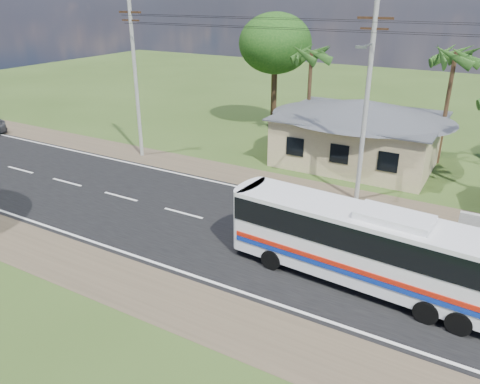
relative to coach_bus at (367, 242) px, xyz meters
The scene contains 8 objects.
ground 6.33m from the coach_bus, 163.14° to the left, with size 120.00×120.00×0.00m, color #2E4518.
road 6.32m from the coach_bus, 163.14° to the left, with size 120.00×16.00×0.03m.
house 15.51m from the coach_bus, 107.89° to the left, with size 12.40×10.00×5.00m.
utility_poles 9.58m from the coach_bus, 110.58° to the left, with size 32.80×2.22×11.00m.
palm_mid 18.02m from the coach_bus, 89.20° to the left, with size 2.80×2.80×8.20m.
palm_far 20.80m from the coach_bus, 118.81° to the left, with size 2.80×2.80×7.70m.
tree_behind_house 24.61m from the coach_bus, 124.87° to the left, with size 6.00×6.00×9.61m.
coach_bus is the anchor object (origin of this frame).
Camera 1 is at (9.47, -18.15, 10.91)m, focal length 35.00 mm.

